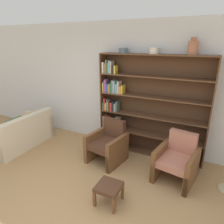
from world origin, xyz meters
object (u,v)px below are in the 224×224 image
object	(u,v)px
bowl_stoneware	(123,50)
couch	(20,134)
bookshelf	(141,107)
vase_tall	(193,47)
armchair_leather	(108,144)
armchair_cushioned	(177,160)
bowl_olive	(154,50)
footstool	(109,188)

from	to	relation	value
bowl_stoneware	couch	size ratio (longest dim) A/B	0.14
bookshelf	vase_tall	size ratio (longest dim) A/B	7.70
bowl_stoneware	armchair_leather	bearing A→B (deg)	-92.15
vase_tall	armchair_cushioned	distance (m)	1.98
bowl_olive	footstool	world-z (taller)	bowl_olive
vase_tall	armchair_cushioned	bearing A→B (deg)	-87.55
bowl_olive	armchair_cushioned	xyz separation A→B (m)	(0.71, -0.65, -1.80)
bowl_stoneware	couch	xyz separation A→B (m)	(-2.19, -0.99, -1.89)
bowl_olive	footstool	size ratio (longest dim) A/B	0.54
bookshelf	footstool	distance (m)	1.88
bookshelf	vase_tall	distance (m)	1.50
vase_tall	armchair_leather	xyz separation A→B (m)	(-1.33, -0.65, -1.87)
bowl_stoneware	bowl_olive	bearing A→B (deg)	-0.00
bookshelf	armchair_leather	world-z (taller)	bookshelf
bowl_olive	couch	size ratio (longest dim) A/B	0.13
couch	footstool	xyz separation A→B (m)	(2.71, -0.71, -0.02)
bowl_stoneware	vase_tall	size ratio (longest dim) A/B	0.70
bowl_olive	vase_tall	size ratio (longest dim) A/B	0.65
bowl_olive	vase_tall	xyz separation A→B (m)	(0.68, 0.00, 0.06)
armchair_leather	armchair_cushioned	xyz separation A→B (m)	(1.36, 0.00, 0.00)
armchair_cushioned	couch	bearing A→B (deg)	15.64
bookshelf	bowl_olive	distance (m)	1.17
armchair_leather	armchair_cushioned	size ratio (longest dim) A/B	1.00
couch	armchair_leather	bearing A→B (deg)	-80.77
bowl_stoneware	bowl_olive	xyz separation A→B (m)	(0.62, -0.00, 0.01)
vase_tall	footstool	size ratio (longest dim) A/B	0.82
bookshelf	bowl_stoneware	world-z (taller)	bowl_stoneware
bookshelf	footstool	xyz separation A→B (m)	(0.10, -1.72, -0.76)
vase_tall	couch	size ratio (longest dim) A/B	0.20
bookshelf	armchair_leather	xyz separation A→B (m)	(-0.45, -0.67, -0.65)
bowl_stoneware	footstool	bearing A→B (deg)	-72.81
couch	armchair_leather	world-z (taller)	armchair_leather
armchair_leather	armchair_cushioned	world-z (taller)	same
bowl_olive	bookshelf	bearing A→B (deg)	174.32
armchair_cushioned	bowl_stoneware	bearing A→B (deg)	-15.85
vase_tall	bowl_olive	bearing A→B (deg)	180.00
bowl_olive	armchair_cushioned	size ratio (longest dim) A/B	0.23
armchair_leather	couch	bearing A→B (deg)	19.24
bowl_stoneware	footstool	size ratio (longest dim) A/B	0.57
bookshelf	footstool	world-z (taller)	bookshelf
vase_tall	couch	bearing A→B (deg)	-164.20
vase_tall	bookshelf	bearing A→B (deg)	178.72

